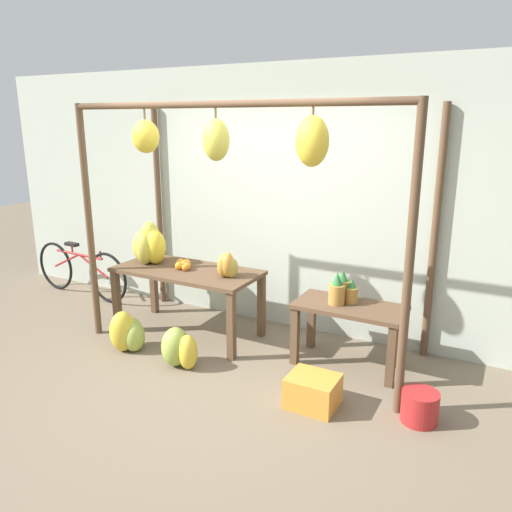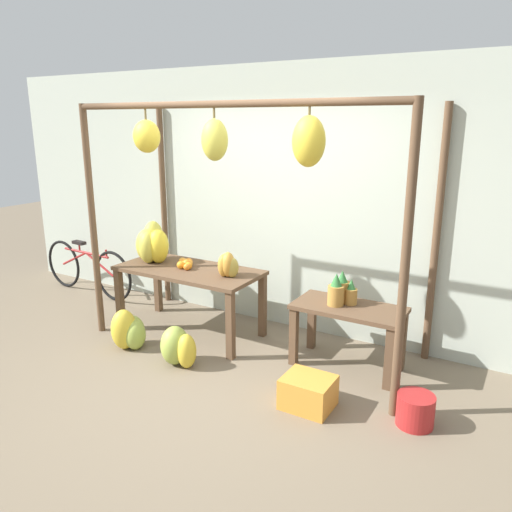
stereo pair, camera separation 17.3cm
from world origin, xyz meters
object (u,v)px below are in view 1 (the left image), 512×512
(pineapple_cluster, at_px, (342,290))
(fruit_crate_white, at_px, (313,391))
(banana_pile_ground_left, at_px, (128,333))
(banana_pile_ground_right, at_px, (179,348))
(papaya_pile, at_px, (227,265))
(parked_bicycle, at_px, (81,270))
(blue_bucket, at_px, (420,407))
(orange_pile, at_px, (184,264))
(banana_pile_on_table, at_px, (150,246))

(pineapple_cluster, height_order, fruit_crate_white, pineapple_cluster)
(banana_pile_ground_left, bearing_deg, banana_pile_ground_right, -3.30)
(papaya_pile, bearing_deg, parked_bicycle, 172.03)
(fruit_crate_white, bearing_deg, pineapple_cluster, 94.50)
(pineapple_cluster, distance_m, blue_bucket, 1.24)
(banana_pile_ground_right, bearing_deg, orange_pile, 121.44)
(pineapple_cluster, xyz_separation_m, parked_bicycle, (-3.59, 0.20, -0.38))
(parked_bicycle, bearing_deg, fruit_crate_white, -15.65)
(banana_pile_ground_left, distance_m, blue_bucket, 2.81)
(fruit_crate_white, bearing_deg, parked_bicycle, 164.35)
(blue_bucket, bearing_deg, fruit_crate_white, -167.25)
(orange_pile, height_order, fruit_crate_white, orange_pile)
(blue_bucket, distance_m, papaya_pile, 2.19)
(pineapple_cluster, xyz_separation_m, blue_bucket, (0.87, -0.65, -0.60))
(fruit_crate_white, height_order, papaya_pile, papaya_pile)
(banana_pile_ground_left, xyz_separation_m, parked_bicycle, (-1.65, 0.95, 0.16))
(blue_bucket, bearing_deg, parked_bicycle, 169.28)
(banana_pile_on_table, bearing_deg, parked_bicycle, 168.45)
(orange_pile, xyz_separation_m, pineapple_cluster, (1.70, 0.11, -0.04))
(banana_pile_ground_left, bearing_deg, fruit_crate_white, -2.16)
(orange_pile, xyz_separation_m, papaya_pile, (0.55, -0.04, 0.08))
(banana_pile_ground_left, xyz_separation_m, banana_pile_ground_right, (0.66, -0.04, 0.00))
(fruit_crate_white, bearing_deg, banana_pile_ground_right, 178.39)
(banana_pile_on_table, distance_m, banana_pile_ground_right, 1.33)
(pineapple_cluster, height_order, blue_bucket, pineapple_cluster)
(banana_pile_ground_left, bearing_deg, orange_pile, 69.34)
(papaya_pile, bearing_deg, blue_bucket, -13.98)
(orange_pile, distance_m, pineapple_cluster, 1.70)
(banana_pile_ground_left, distance_m, fruit_crate_white, 2.01)
(orange_pile, distance_m, banana_pile_ground_left, 0.90)
(banana_pile_ground_right, bearing_deg, papaya_pile, 77.97)
(parked_bicycle, xyz_separation_m, papaya_pile, (2.45, -0.34, 0.49))
(banana_pile_on_table, relative_size, parked_bicycle, 0.26)
(fruit_crate_white, relative_size, parked_bicycle, 0.24)
(banana_pile_ground_right, bearing_deg, fruit_crate_white, -1.61)
(fruit_crate_white, bearing_deg, banana_pile_on_table, 161.77)
(banana_pile_on_table, xyz_separation_m, banana_pile_ground_right, (0.87, -0.69, -0.73))
(banana_pile_ground_left, xyz_separation_m, fruit_crate_white, (2.01, -0.08, -0.05))
(orange_pile, relative_size, banana_pile_ground_right, 0.48)
(banana_pile_ground_left, distance_m, parked_bicycle, 1.91)
(banana_pile_ground_right, xyz_separation_m, parked_bicycle, (-2.31, 0.99, 0.16))
(parked_bicycle, bearing_deg, blue_bucket, -10.72)
(banana_pile_on_table, relative_size, fruit_crate_white, 1.11)
(banana_pile_on_table, relative_size, banana_pile_ground_left, 1.02)
(banana_pile_on_table, distance_m, orange_pile, 0.48)
(fruit_crate_white, relative_size, blue_bucket, 1.40)
(blue_bucket, bearing_deg, orange_pile, 168.19)
(banana_pile_ground_left, bearing_deg, papaya_pile, 37.34)
(orange_pile, xyz_separation_m, parked_bicycle, (-1.89, 0.31, -0.42))
(parked_bicycle, bearing_deg, banana_pile_ground_left, -29.89)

